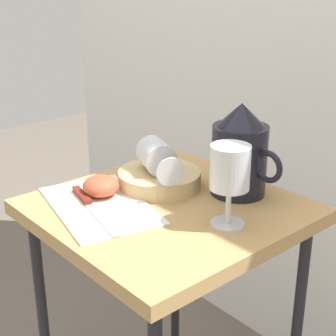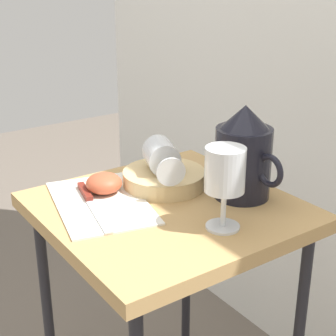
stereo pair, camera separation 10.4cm
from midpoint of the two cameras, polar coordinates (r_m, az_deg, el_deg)
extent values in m
cube|color=tan|center=(1.07, -2.77, -4.78)|extent=(0.48, 0.48, 0.03)
cylinder|color=black|center=(1.50, -1.21, -12.52)|extent=(0.02, 0.02, 0.70)
cube|color=silver|center=(1.07, -10.17, -4.09)|extent=(0.31, 0.24, 0.00)
cylinder|color=tan|center=(1.15, -3.52, -1.22)|extent=(0.18, 0.18, 0.03)
cylinder|color=black|center=(1.10, 5.07, 0.81)|extent=(0.12, 0.12, 0.15)
cylinder|color=#D1661E|center=(1.11, 5.02, -0.63)|extent=(0.11, 0.11, 0.08)
cone|color=black|center=(1.07, 5.24, 5.76)|extent=(0.10, 0.10, 0.05)
torus|color=black|center=(1.05, 8.08, 0.08)|extent=(0.07, 0.01, 0.07)
cylinder|color=silver|center=(0.99, 3.49, -6.12)|extent=(0.06, 0.06, 0.00)
cylinder|color=silver|center=(0.97, 3.54, -4.16)|extent=(0.01, 0.01, 0.07)
cylinder|color=silver|center=(0.94, 3.64, 0.02)|extent=(0.07, 0.07, 0.08)
cylinder|color=#D1661E|center=(0.95, 3.62, -1.00)|extent=(0.06, 0.06, 0.04)
cylinder|color=silver|center=(1.13, -3.90, 1.28)|extent=(0.10, 0.10, 0.07)
cylinder|color=silver|center=(1.07, -2.89, 0.06)|extent=(0.06, 0.03, 0.01)
cylinder|color=silver|center=(1.04, -2.40, -0.55)|extent=(0.03, 0.06, 0.06)
ellipsoid|color=#C15133|center=(1.11, -9.98, -1.99)|extent=(0.08, 0.08, 0.04)
cube|color=silver|center=(1.01, -10.11, -5.62)|extent=(0.14, 0.05, 0.00)
cube|color=maroon|center=(1.11, -11.99, -3.00)|extent=(0.09, 0.03, 0.01)
camera|label=1|loc=(0.05, -92.86, -1.12)|focal=56.12mm
camera|label=2|loc=(0.05, 87.14, 1.12)|focal=56.12mm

